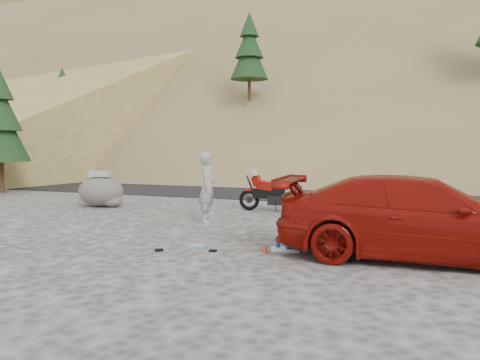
{
  "coord_description": "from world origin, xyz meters",
  "views": [
    {
      "loc": [
        4.34,
        -9.37,
        1.89
      ],
      "look_at": [
        0.16,
        1.66,
        1.0
      ],
      "focal_mm": 35.0,
      "sensor_mm": 36.0,
      "label": 1
    }
  ],
  "objects_px": {
    "red_car": "(420,259)",
    "boulder": "(101,191)",
    "motorcycle": "(277,193)",
    "man": "(208,222)"
  },
  "relations": [
    {
      "from": "red_car",
      "to": "boulder",
      "type": "xyz_separation_m",
      "value": [
        -9.15,
        3.64,
        0.48
      ]
    },
    {
      "from": "motorcycle",
      "to": "boulder",
      "type": "bearing_deg",
      "value": -173.68
    },
    {
      "from": "motorcycle",
      "to": "boulder",
      "type": "relative_size",
      "value": 1.31
    },
    {
      "from": "motorcycle",
      "to": "boulder",
      "type": "xyz_separation_m",
      "value": [
        -5.38,
        -0.81,
        -0.04
      ]
    },
    {
      "from": "red_car",
      "to": "boulder",
      "type": "distance_m",
      "value": 9.86
    },
    {
      "from": "red_car",
      "to": "boulder",
      "type": "height_order",
      "value": "boulder"
    },
    {
      "from": "red_car",
      "to": "boulder",
      "type": "relative_size",
      "value": 3.01
    },
    {
      "from": "motorcycle",
      "to": "red_car",
      "type": "bearing_deg",
      "value": -51.98
    },
    {
      "from": "man",
      "to": "boulder",
      "type": "xyz_separation_m",
      "value": [
        -4.29,
        1.5,
        0.48
      ]
    },
    {
      "from": "man",
      "to": "boulder",
      "type": "height_order",
      "value": "boulder"
    }
  ]
}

